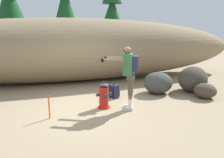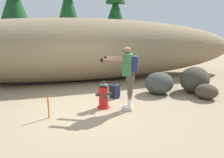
{
  "view_description": "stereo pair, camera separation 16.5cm",
  "coord_description": "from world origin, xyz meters",
  "px_view_note": "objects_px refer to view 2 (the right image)",
  "views": [
    {
      "loc": [
        -1.31,
        -5.77,
        2.14
      ],
      "look_at": [
        0.57,
        0.22,
        0.75
      ],
      "focal_mm": 35.22,
      "sensor_mm": 36.0,
      "label": 1
    },
    {
      "loc": [
        -1.15,
        -5.82,
        2.14
      ],
      "look_at": [
        0.57,
        0.22,
        0.75
      ],
      "focal_mm": 35.22,
      "sensor_mm": 36.0,
      "label": 2
    }
  ],
  "objects_px": {
    "fire_hydrant": "(104,96)",
    "boulder_mid": "(195,79)",
    "utility_worker": "(128,70)",
    "spare_backpack": "(115,91)",
    "survey_stake": "(48,107)",
    "boulder_large": "(159,83)",
    "boulder_small": "(206,91)"
  },
  "relations": [
    {
      "from": "spare_backpack",
      "to": "boulder_mid",
      "type": "distance_m",
      "value": 2.95
    },
    {
      "from": "survey_stake",
      "to": "fire_hydrant",
      "type": "bearing_deg",
      "value": 13.15
    },
    {
      "from": "survey_stake",
      "to": "boulder_mid",
      "type": "bearing_deg",
      "value": 12.38
    },
    {
      "from": "boulder_mid",
      "to": "boulder_small",
      "type": "bearing_deg",
      "value": -99.26
    },
    {
      "from": "boulder_large",
      "to": "fire_hydrant",
      "type": "bearing_deg",
      "value": -157.98
    },
    {
      "from": "fire_hydrant",
      "to": "survey_stake",
      "type": "distance_m",
      "value": 1.53
    },
    {
      "from": "fire_hydrant",
      "to": "boulder_large",
      "type": "bearing_deg",
      "value": 22.02
    },
    {
      "from": "survey_stake",
      "to": "boulder_large",
      "type": "bearing_deg",
      "value": 18.53
    },
    {
      "from": "spare_backpack",
      "to": "survey_stake",
      "type": "xyz_separation_m",
      "value": [
        -2.06,
        -1.17,
        0.08
      ]
    },
    {
      "from": "utility_worker",
      "to": "spare_backpack",
      "type": "relative_size",
      "value": 3.67
    },
    {
      "from": "fire_hydrant",
      "to": "utility_worker",
      "type": "bearing_deg",
      "value": -26.05
    },
    {
      "from": "spare_backpack",
      "to": "boulder_large",
      "type": "relative_size",
      "value": 0.46
    },
    {
      "from": "fire_hydrant",
      "to": "utility_worker",
      "type": "relative_size",
      "value": 0.44
    },
    {
      "from": "spare_backpack",
      "to": "boulder_small",
      "type": "xyz_separation_m",
      "value": [
        2.8,
        -0.88,
        0.02
      ]
    },
    {
      "from": "utility_worker",
      "to": "survey_stake",
      "type": "height_order",
      "value": "utility_worker"
    },
    {
      "from": "survey_stake",
      "to": "utility_worker",
      "type": "bearing_deg",
      "value": 1.49
    },
    {
      "from": "utility_worker",
      "to": "boulder_small",
      "type": "height_order",
      "value": "utility_worker"
    },
    {
      "from": "utility_worker",
      "to": "boulder_large",
      "type": "distance_m",
      "value": 2.1
    },
    {
      "from": "fire_hydrant",
      "to": "boulder_mid",
      "type": "relative_size",
      "value": 0.58
    },
    {
      "from": "spare_backpack",
      "to": "boulder_small",
      "type": "distance_m",
      "value": 2.94
    },
    {
      "from": "spare_backpack",
      "to": "fire_hydrant",
      "type": "bearing_deg",
      "value": -146.23
    },
    {
      "from": "spare_backpack",
      "to": "boulder_mid",
      "type": "xyz_separation_m",
      "value": [
        2.94,
        -0.07,
        0.23
      ]
    },
    {
      "from": "fire_hydrant",
      "to": "utility_worker",
      "type": "xyz_separation_m",
      "value": [
        0.6,
        -0.29,
        0.75
      ]
    },
    {
      "from": "fire_hydrant",
      "to": "boulder_mid",
      "type": "height_order",
      "value": "boulder_mid"
    },
    {
      "from": "fire_hydrant",
      "to": "boulder_mid",
      "type": "xyz_separation_m",
      "value": [
        3.5,
        0.75,
        0.1
      ]
    },
    {
      "from": "boulder_small",
      "to": "survey_stake",
      "type": "relative_size",
      "value": 1.19
    },
    {
      "from": "boulder_large",
      "to": "survey_stake",
      "type": "distance_m",
      "value": 3.88
    },
    {
      "from": "fire_hydrant",
      "to": "spare_backpack",
      "type": "distance_m",
      "value": 1.01
    },
    {
      "from": "fire_hydrant",
      "to": "boulder_mid",
      "type": "distance_m",
      "value": 3.58
    },
    {
      "from": "fire_hydrant",
      "to": "boulder_large",
      "type": "relative_size",
      "value": 0.75
    },
    {
      "from": "boulder_mid",
      "to": "spare_backpack",
      "type": "bearing_deg",
      "value": 178.62
    },
    {
      "from": "utility_worker",
      "to": "boulder_mid",
      "type": "xyz_separation_m",
      "value": [
        2.9,
        1.04,
        -0.65
      ]
    }
  ]
}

